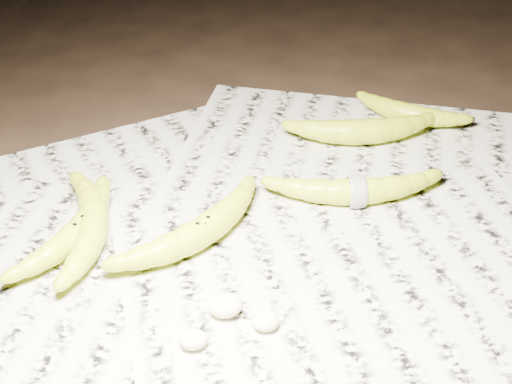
{
  "coord_description": "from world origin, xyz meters",
  "views": [
    {
      "loc": [
        -0.06,
        -0.69,
        0.58
      ],
      "look_at": [
        0.02,
        0.05,
        0.05
      ],
      "focal_mm": 50.0,
      "sensor_mm": 36.0,
      "label": 1
    }
  ],
  "objects": [
    {
      "name": "flesh_chunk_c",
      "position": [
        0.01,
        -0.15,
        0.02
      ],
      "size": [
        0.03,
        0.03,
        0.02
      ],
      "primitive_type": "ellipsoid",
      "color": "beige",
      "rests_on": "newspaper_patch"
    },
    {
      "name": "measuring_tape",
      "position": [
        0.15,
        0.07,
        0.03
      ],
      "size": [
        0.01,
        0.05,
        0.05
      ],
      "primitive_type": "torus",
      "rotation": [
        0.0,
        1.57,
        -0.04
      ],
      "color": "white",
      "rests_on": "newspaper_patch"
    },
    {
      "name": "banana_left_b",
      "position": [
        -0.19,
        0.03,
        0.03
      ],
      "size": [
        0.06,
        0.2,
        0.04
      ],
      "primitive_type": null,
      "rotation": [
        0.0,
        0.0,
        1.59
      ],
      "color": "#B2BA17",
      "rests_on": "newspaper_patch"
    },
    {
      "name": "flesh_chunk_a",
      "position": [
        -0.04,
        -0.12,
        0.02
      ],
      "size": [
        0.04,
        0.03,
        0.02
      ],
      "primitive_type": "ellipsoid",
      "color": "beige",
      "rests_on": "newspaper_patch"
    },
    {
      "name": "newspaper_patch",
      "position": [
        0.01,
        0.02,
        0.0
      ],
      "size": [
        0.9,
        0.7,
        0.01
      ],
      "primitive_type": "cube",
      "color": "#BBB7A0",
      "rests_on": "ground"
    },
    {
      "name": "banana_left_a",
      "position": [
        -0.21,
        0.03,
        0.03
      ],
      "size": [
        0.14,
        0.2,
        0.03
      ],
      "primitive_type": null,
      "rotation": [
        0.0,
        0.0,
        1.1
      ],
      "color": "#B2BA17",
      "rests_on": "newspaper_patch"
    },
    {
      "name": "flesh_chunk_b",
      "position": [
        -0.07,
        -0.16,
        0.02
      ],
      "size": [
        0.03,
        0.03,
        0.02
      ],
      "primitive_type": "ellipsoid",
      "color": "beige",
      "rests_on": "newspaper_patch"
    },
    {
      "name": "banana_center",
      "position": [
        -0.06,
        0.0,
        0.03
      ],
      "size": [
        0.21,
        0.19,
        0.04
      ],
      "primitive_type": null,
      "rotation": [
        0.0,
        0.0,
        0.7
      ],
      "color": "#B2BA17",
      "rests_on": "newspaper_patch"
    },
    {
      "name": "banana_upper_b",
      "position": [
        0.28,
        0.28,
        0.02
      ],
      "size": [
        0.16,
        0.13,
        0.03
      ],
      "primitive_type": null,
      "rotation": [
        0.0,
        0.0,
        -0.59
      ],
      "color": "#B2BA17",
      "rests_on": "newspaper_patch"
    },
    {
      "name": "banana_upper_a",
      "position": [
        0.2,
        0.22,
        0.03
      ],
      "size": [
        0.21,
        0.07,
        0.04
      ],
      "primitive_type": null,
      "rotation": [
        0.0,
        0.0,
        -0.01
      ],
      "color": "#B2BA17",
      "rests_on": "newspaper_patch"
    },
    {
      "name": "banana_taped",
      "position": [
        0.15,
        0.07,
        0.03
      ],
      "size": [
        0.22,
        0.07,
        0.04
      ],
      "primitive_type": null,
      "rotation": [
        0.0,
        0.0,
        -0.04
      ],
      "color": "#B2BA17",
      "rests_on": "newspaper_patch"
    },
    {
      "name": "ground",
      "position": [
        0.0,
        0.0,
        0.0
      ],
      "size": [
        3.0,
        3.0,
        0.0
      ],
      "primitive_type": "plane",
      "color": "black",
      "rests_on": "ground"
    }
  ]
}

